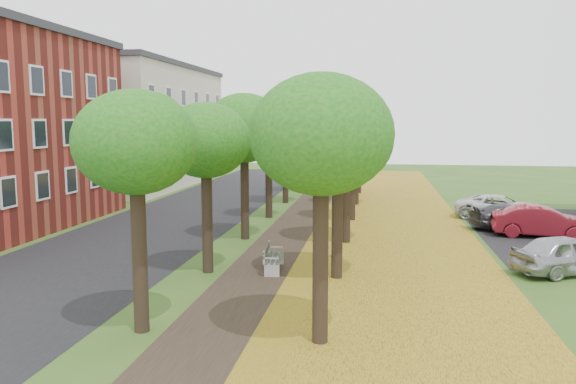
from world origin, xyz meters
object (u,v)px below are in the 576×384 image
at_px(bench, 272,258).
at_px(car_silver, 569,254).
at_px(car_white, 500,207).
at_px(car_red, 542,222).
at_px(car_grey, 513,217).

xyz_separation_m(bench, car_silver, (10.86, 1.27, 0.24)).
bearing_deg(car_white, car_red, -151.80).
xyz_separation_m(car_silver, car_grey, (0.00, 8.67, -0.08)).
relative_size(bench, car_silver, 0.47).
height_order(car_silver, car_white, car_silver).
xyz_separation_m(bench, car_red, (11.78, 8.08, 0.27)).
distance_m(car_silver, car_red, 6.88).
height_order(bench, car_grey, car_grey).
bearing_deg(car_silver, car_white, -24.51).
distance_m(car_silver, car_white, 11.74).
relative_size(car_silver, car_grey, 0.96).
distance_m(car_red, car_grey, 2.08).
height_order(bench, car_silver, car_silver).
bearing_deg(car_grey, car_silver, 165.34).
height_order(car_silver, car_grey, car_silver).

